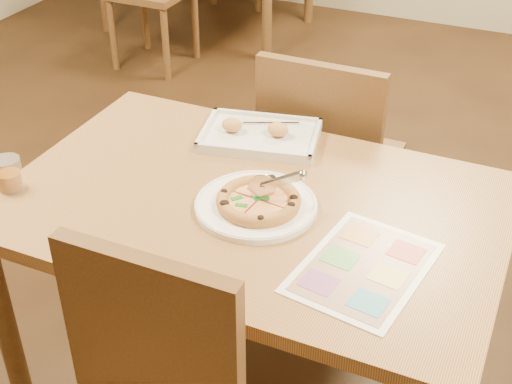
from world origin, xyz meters
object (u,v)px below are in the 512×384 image
at_px(chair_far, 326,146).
at_px(menu, 364,267).
at_px(appetizer_tray, 259,136).
at_px(plate, 256,206).
at_px(dining_table, 252,226).
at_px(glass_tumbler, 9,176).
at_px(pizza_cutter, 276,183).
at_px(pizza, 258,201).

relative_size(chair_far, menu, 1.30).
bearing_deg(appetizer_tray, plate, -67.36).
height_order(chair_far, appetizer_tray, chair_far).
bearing_deg(dining_table, appetizer_tray, 110.46).
xyz_separation_m(dining_table, menu, (0.35, -0.15, 0.09)).
bearing_deg(plate, chair_far, 92.34).
height_order(glass_tumbler, menu, glass_tumbler).
relative_size(chair_far, pizza_cutter, 3.57).
relative_size(dining_table, appetizer_tray, 3.38).
bearing_deg(menu, plate, 159.92).
height_order(dining_table, appetizer_tray, appetizer_tray).
height_order(dining_table, chair_far, chair_far).
xyz_separation_m(chair_far, glass_tumbler, (-0.61, -0.81, 0.19)).
height_order(pizza, glass_tumbler, glass_tumbler).
bearing_deg(plate, pizza, -27.88).
xyz_separation_m(dining_table, appetizer_tray, (-0.11, 0.30, 0.10)).
bearing_deg(glass_tumbler, chair_far, 53.18).
bearing_deg(appetizer_tray, menu, -44.22).
distance_m(pizza_cutter, menu, 0.32).
bearing_deg(appetizer_tray, pizza_cutter, -59.36).
height_order(plate, pizza_cutter, pizza_cutter).
bearing_deg(menu, dining_table, 156.99).
bearing_deg(chair_far, glass_tumbler, 53.18).
xyz_separation_m(appetizer_tray, glass_tumbler, (-0.50, -0.51, 0.03)).
distance_m(chair_far, plate, 0.65).
xyz_separation_m(dining_table, glass_tumbler, (-0.61, -0.21, 0.12)).
distance_m(pizza, appetizer_tray, 0.37).
bearing_deg(appetizer_tray, pizza, -66.35).
relative_size(plate, pizza, 1.45).
bearing_deg(dining_table, menu, -23.01).
bearing_deg(pizza_cutter, plate, 177.63).
xyz_separation_m(chair_far, pizza, (0.03, -0.64, 0.18)).
bearing_deg(glass_tumbler, menu, 3.84).
relative_size(glass_tumbler, menu, 0.25).
bearing_deg(menu, chair_far, 114.98).
bearing_deg(glass_tumbler, pizza, 15.44).
relative_size(dining_table, plate, 4.13).
height_order(pizza, menu, pizza).
bearing_deg(pizza, glass_tumbler, -164.56).
height_order(plate, appetizer_tray, appetizer_tray).
bearing_deg(dining_table, chair_far, 90.00).
distance_m(dining_table, pizza, 0.12).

